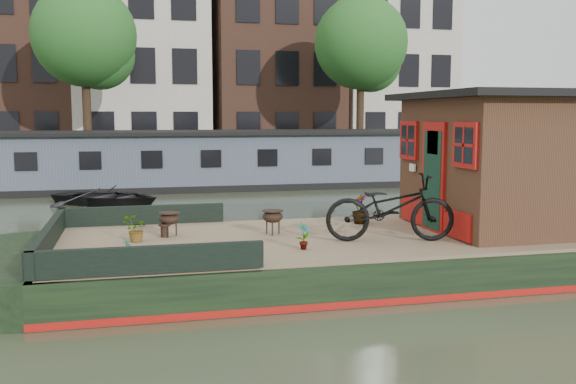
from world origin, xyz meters
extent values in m
plane|color=#313924|center=(0.00, 0.00, 0.00)|extent=(120.00, 120.00, 0.00)
cube|color=black|center=(0.00, 0.00, 0.30)|extent=(12.00, 4.00, 0.60)
cylinder|color=black|center=(-6.00, 0.00, 0.30)|extent=(4.00, 4.00, 0.60)
cube|color=#9D130E|center=(0.00, 0.00, 0.06)|extent=(12.02, 4.02, 0.10)
cube|color=#7B6A4C|center=(0.00, 0.00, 0.62)|extent=(11.80, 3.80, 0.05)
cube|color=black|center=(-5.92, 0.00, 0.82)|extent=(0.12, 4.00, 0.35)
cube|color=black|center=(-4.50, 1.92, 0.82)|extent=(3.00, 0.12, 0.35)
cube|color=black|center=(-4.50, -1.92, 0.82)|extent=(3.00, 0.12, 0.35)
cube|color=#331E14|center=(2.20, 0.00, 1.80)|extent=(3.50, 3.00, 2.30)
cube|color=black|center=(2.20, 0.00, 3.01)|extent=(4.00, 3.50, 0.12)
cube|color=#9D130E|center=(0.42, 0.00, 1.60)|extent=(0.06, 0.80, 1.90)
cube|color=black|center=(0.40, 0.00, 1.55)|extent=(0.04, 0.64, 1.70)
cube|color=#9D130E|center=(0.42, -1.05, 2.20)|extent=(0.06, 0.72, 0.72)
cube|color=#9D130E|center=(0.42, 1.05, 2.20)|extent=(0.06, 0.72, 0.72)
imported|color=black|center=(-0.66, -0.66, 1.19)|extent=(2.17, 1.14, 1.09)
imported|color=maroon|center=(-2.19, -0.98, 0.86)|extent=(0.26, 0.23, 0.41)
imported|color=brown|center=(-4.65, 0.22, 0.86)|extent=(0.41, 0.37, 0.41)
imported|color=#9D622A|center=(-0.54, 1.04, 0.93)|extent=(0.34, 0.34, 0.56)
imported|color=maroon|center=(-4.77, -1.19, 0.81)|extent=(0.16, 0.20, 0.33)
cylinder|color=black|center=(-4.17, 0.53, 0.76)|extent=(0.19, 0.19, 0.22)
cylinder|color=black|center=(-5.04, -1.37, 0.75)|extent=(0.17, 0.17, 0.19)
imported|color=black|center=(-5.43, 9.83, 0.35)|extent=(4.16, 3.86, 0.70)
cube|color=#444C5B|center=(0.00, 14.00, 1.00)|extent=(20.00, 4.00, 2.00)
cube|color=black|center=(0.00, 14.00, 2.05)|extent=(20.40, 4.40, 0.12)
cube|color=black|center=(0.00, 14.00, 0.12)|extent=(20.00, 4.05, 0.24)
cube|color=#47443F|center=(0.00, 20.50, 0.45)|extent=(60.00, 6.00, 0.90)
cube|color=brown|center=(-10.50, 27.50, 7.50)|extent=(6.00, 8.00, 15.00)
cube|color=#B7B2A3|center=(-4.00, 27.50, 8.25)|extent=(7.00, 8.00, 16.50)
cube|color=brown|center=(3.50, 27.50, 7.75)|extent=(7.00, 8.00, 15.50)
cube|color=#B7B2A3|center=(10.50, 27.50, 8.00)|extent=(6.50, 8.00, 16.00)
cylinder|color=#332316|center=(-6.50, 19.00, 2.90)|extent=(0.36, 0.36, 4.00)
sphere|color=#234D19|center=(-6.50, 19.00, 6.10)|extent=(4.40, 4.40, 4.40)
sphere|color=#234D19|center=(-5.90, 19.30, 5.30)|extent=(3.00, 3.00, 3.00)
cylinder|color=#332316|center=(6.00, 19.00, 2.90)|extent=(0.36, 0.36, 4.00)
sphere|color=#234D19|center=(6.00, 19.00, 6.10)|extent=(4.40, 4.40, 4.40)
sphere|color=#234D19|center=(6.60, 19.30, 5.30)|extent=(3.00, 3.00, 3.00)
camera|label=1|loc=(-4.66, -10.15, 2.65)|focal=40.00mm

